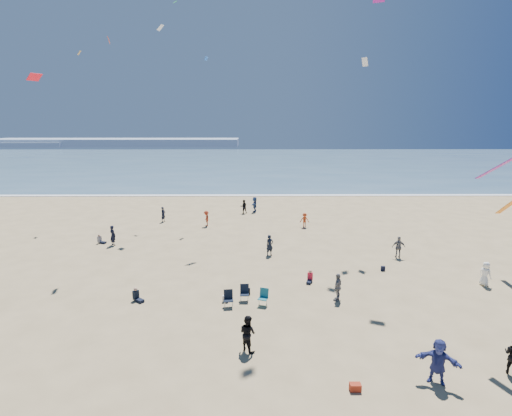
{
  "coord_description": "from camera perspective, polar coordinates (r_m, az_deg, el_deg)",
  "views": [
    {
      "loc": [
        1.86,
        -12.54,
        10.58
      ],
      "look_at": [
        2.0,
        8.0,
        6.14
      ],
      "focal_mm": 28.0,
      "sensor_mm": 36.0,
      "label": 1
    }
  ],
  "objects": [
    {
      "name": "ocean",
      "position": [
        108.08,
        -1.39,
        6.59
      ],
      "size": [
        220.0,
        100.0,
        0.06
      ],
      "primitive_type": "cube",
      "color": "#476B84",
      "rests_on": "ground"
    },
    {
      "name": "surf_line",
      "position": [
        58.53,
        -2.21,
        1.81
      ],
      "size": [
        220.0,
        1.2,
        0.08
      ],
      "primitive_type": "cube",
      "color": "white",
      "rests_on": "ground"
    },
    {
      "name": "headland_far",
      "position": [
        192.95,
        -19.33,
        8.85
      ],
      "size": [
        110.0,
        20.0,
        3.2
      ],
      "primitive_type": "cube",
      "color": "#7A8EA8",
      "rests_on": "ground"
    },
    {
      "name": "headland_near",
      "position": [
        204.91,
        -30.52,
        7.85
      ],
      "size": [
        40.0,
        14.0,
        2.0
      ],
      "primitive_type": "cube",
      "color": "#7A8EA8",
      "rests_on": "ground"
    },
    {
      "name": "standing_flyers",
      "position": [
        31.6,
        5.41,
        -5.76
      ],
      "size": [
        28.35,
        33.72,
        1.92
      ],
      "color": "gray",
      "rests_on": "ground"
    },
    {
      "name": "seated_group",
      "position": [
        22.07,
        -3.76,
        -15.24
      ],
      "size": [
        20.34,
        30.41,
        0.84
      ],
      "color": "white",
      "rests_on": "ground"
    },
    {
      "name": "chair_cluster",
      "position": [
        24.08,
        -1.53,
        -12.55
      ],
      "size": [
        2.72,
        1.44,
        1.0
      ],
      "color": "black",
      "rests_on": "ground"
    },
    {
      "name": "white_tote",
      "position": [
        24.62,
        -4.38,
        -12.78
      ],
      "size": [
        0.35,
        0.2,
        0.4
      ],
      "primitive_type": "cube",
      "color": "silver",
      "rests_on": "ground"
    },
    {
      "name": "black_backpack",
      "position": [
        25.55,
        -1.18,
        -11.8
      ],
      "size": [
        0.3,
        0.22,
        0.38
      ],
      "primitive_type": "cube",
      "color": "black",
      "rests_on": "ground"
    },
    {
      "name": "cooler",
      "position": [
        18.02,
        13.99,
        -23.58
      ],
      "size": [
        0.45,
        0.3,
        0.3
      ],
      "primitive_type": "cube",
      "color": "#A32C17",
      "rests_on": "ground"
    },
    {
      "name": "navy_bag",
      "position": [
        30.7,
        17.68,
        -8.23
      ],
      "size": [
        0.28,
        0.18,
        0.34
      ],
      "primitive_type": "cube",
      "color": "black",
      "rests_on": "ground"
    },
    {
      "name": "kites_aloft",
      "position": [
        26.59,
        15.07,
        20.3
      ],
      "size": [
        43.0,
        39.67,
        29.91
      ],
      "color": "#E24418",
      "rests_on": "ground"
    }
  ]
}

